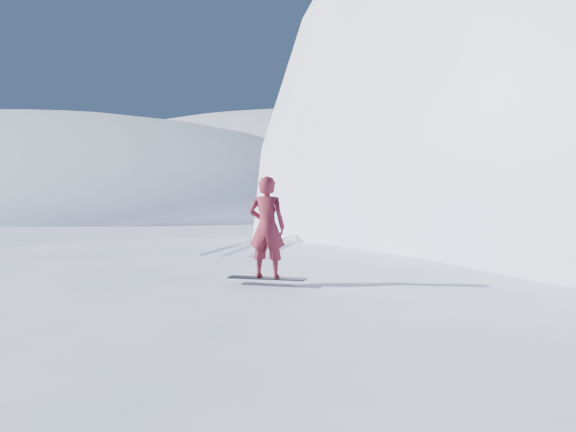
% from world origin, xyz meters
% --- Properties ---
extents(ground, '(400.00, 400.00, 0.00)m').
position_xyz_m(ground, '(0.00, 0.00, 0.00)').
color(ground, white).
rests_on(ground, ground).
extents(near_ridge, '(36.00, 28.00, 4.80)m').
position_xyz_m(near_ridge, '(1.00, 3.00, 0.00)').
color(near_ridge, white).
rests_on(near_ridge, ground).
extents(far_ridge_c, '(140.00, 90.00, 36.00)m').
position_xyz_m(far_ridge_c, '(-40.00, 110.00, 0.00)').
color(far_ridge_c, white).
rests_on(far_ridge_c, ground).
extents(wind_bumps, '(16.00, 14.40, 1.00)m').
position_xyz_m(wind_bumps, '(-0.56, 2.12, 0.00)').
color(wind_bumps, white).
rests_on(wind_bumps, ground).
extents(snowboard, '(1.46, 0.48, 0.02)m').
position_xyz_m(snowboard, '(2.76, -0.88, 2.41)').
color(snowboard, black).
rests_on(snowboard, near_ridge).
extents(snowboarder, '(0.74, 0.54, 1.86)m').
position_xyz_m(snowboarder, '(2.76, -0.88, 3.35)').
color(snowboarder, maroon).
rests_on(snowboarder, snowboard).
extents(vapor_plume, '(9.60, 7.68, 6.72)m').
position_xyz_m(vapor_plume, '(-48.18, 45.33, 0.00)').
color(vapor_plume, white).
rests_on(vapor_plume, ground).
extents(board_tracks, '(2.53, 5.97, 0.04)m').
position_xyz_m(board_tracks, '(0.02, 4.92, 2.42)').
color(board_tracks, silver).
rests_on(board_tracks, ground).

